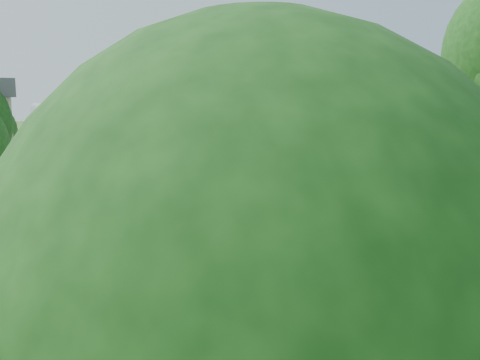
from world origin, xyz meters
name	(u,v)px	position (x,y,z in m)	size (l,w,h in m)	color
ground	(461,345)	(0.00, 0.00, 0.00)	(320.00, 320.00, 0.00)	#2D4C19
trackbed	(104,150)	(2.00, 60.00, 0.07)	(9.50, 170.00, 0.28)	#4C4944
platform	(133,230)	(-5.20, 16.00, 0.19)	(6.40, 68.00, 0.38)	#AFA48D
yellow_stripe	(186,221)	(-2.35, 16.00, 0.39)	(0.55, 68.00, 0.01)	gold
embankment	(165,134)	(10.35, 60.00, 1.95)	(10.64, 170.00, 11.70)	brown
signal_gantry	(114,114)	(2.47, 54.99, 4.82)	(8.40, 0.38, 6.20)	slate
train	(74,129)	(0.00, 71.14, 2.30)	(3.05, 122.41, 4.49)	black
lamppost_mid	(294,254)	(-3.45, 3.24, 2.16)	(0.39, 0.39, 3.99)	black
lamppost_far	(232,217)	(-3.66, 7.26, 2.48)	(0.47, 0.47, 4.71)	black
signal_platform	(282,183)	(-2.90, 5.00, 4.00)	(0.35, 0.27, 5.89)	slate
signal_farside	(297,139)	(6.20, 18.97, 4.19)	(0.37, 0.29, 6.66)	slate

